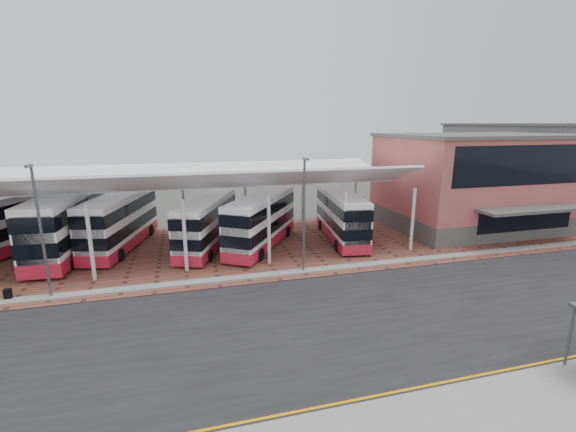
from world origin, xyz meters
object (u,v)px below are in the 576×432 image
at_px(bus_3, 207,224).
at_px(bus_5, 341,216).
at_px(bus_2, 120,222).
at_px(bus_4, 262,221).
at_px(terminal, 480,180).
at_px(bus_1, 67,224).

height_order(bus_3, bus_5, bus_5).
xyz_separation_m(bus_2, bus_4, (11.44, -2.80, -0.05)).
relative_size(terminal, bus_1, 1.51).
distance_m(bus_1, bus_4, 15.39).
bearing_deg(bus_1, bus_3, -3.24).
xyz_separation_m(terminal, bus_3, (-27.18, -0.47, -2.52)).
bearing_deg(bus_5, bus_3, -174.78).
xyz_separation_m(bus_4, bus_5, (7.29, 0.19, -0.07)).
relative_size(terminal, bus_4, 1.79).
distance_m(bus_1, bus_3, 10.88).
height_order(bus_1, bus_3, bus_1).
relative_size(bus_3, bus_4, 1.00).
distance_m(terminal, bus_5, 15.66).
distance_m(terminal, bus_1, 38.03).
height_order(terminal, bus_5, terminal).
relative_size(bus_2, bus_3, 1.09).
height_order(bus_4, bus_5, bus_4).
xyz_separation_m(bus_1, bus_2, (3.80, 0.62, -0.22)).
relative_size(bus_2, bus_4, 1.09).
relative_size(bus_1, bus_2, 1.09).
xyz_separation_m(bus_1, bus_4, (15.24, -2.17, -0.28)).
height_order(bus_1, bus_5, bus_1).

